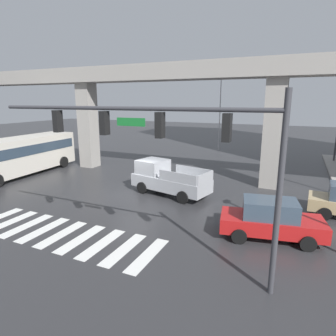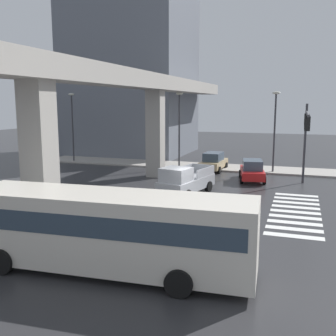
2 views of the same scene
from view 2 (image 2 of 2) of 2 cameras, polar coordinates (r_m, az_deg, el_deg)
ground_plane at (r=24.77m, az=3.83°, el=-5.18°), size 120.00×120.00×0.00m
crosswalk_stripes at (r=23.99m, az=18.07°, el=-6.11°), size 9.35×2.80×0.01m
elevated_overpass at (r=25.97m, az=-8.10°, el=11.68°), size 56.29×2.10×8.53m
office_building at (r=50.85m, az=-5.45°, el=22.68°), size 12.37×13.82×35.78m
sidewalk_east at (r=38.42m, az=6.34°, el=0.17°), size 4.00×36.00×0.15m
pickup_truck at (r=26.63m, az=2.43°, el=-1.94°), size 5.39×2.97×2.08m
city_bus at (r=14.77m, az=-8.70°, el=-8.55°), size 3.30×10.94×2.99m
sedan_tan at (r=36.59m, az=6.66°, el=0.93°), size 4.38×2.12×1.72m
sedan_red at (r=32.37m, az=12.17°, el=-0.34°), size 4.55×2.54×1.72m
traffic_signal_mast at (r=28.50m, az=19.54°, el=5.76°), size 10.89×0.32×6.20m
street_lamp_near_corner at (r=35.94m, az=15.33°, el=6.44°), size 0.44×0.70×7.24m
street_lamp_mid_block at (r=37.55m, az=1.66°, el=6.89°), size 0.44×0.70×7.24m
street_lamp_far_north at (r=42.55m, az=-13.79°, el=6.93°), size 0.44×0.70×7.24m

